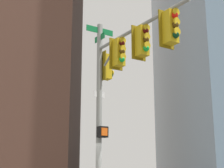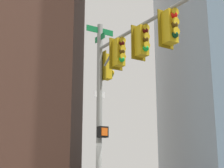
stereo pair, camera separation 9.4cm
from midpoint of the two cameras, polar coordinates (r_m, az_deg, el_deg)
The scene contains 1 object.
signal_pole_assembly at distance 11.89m, azimuth 1.64°, elevation 2.35°, with size 3.11×4.60×7.20m.
Camera 2 is at (-0.07, 12.57, 1.71)m, focal length 54.03 mm.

